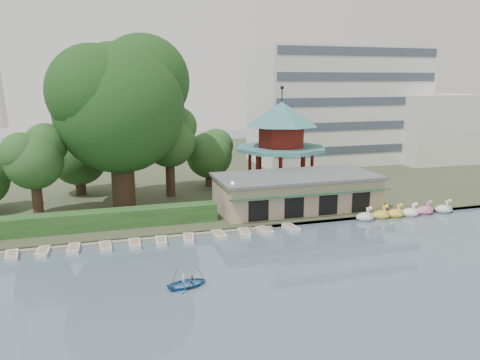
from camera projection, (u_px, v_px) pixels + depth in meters
name	position (u px, v px, depth m)	size (l,w,h in m)	color
ground_plane	(290.00, 311.00, 30.73)	(220.00, 220.00, 0.00)	slate
shore	(171.00, 168.00, 79.36)	(220.00, 70.00, 0.40)	#424930
embankment	(223.00, 230.00, 46.89)	(220.00, 0.60, 0.30)	gray
dock	(98.00, 242.00, 43.41)	(34.00, 1.60, 0.24)	gray
boathouse	(297.00, 191.00, 53.63)	(18.60, 9.39, 3.90)	tan
pavilion	(281.00, 136.00, 62.51)	(12.40, 12.40, 13.50)	tan
office_building	(354.00, 109.00, 83.80)	(38.00, 18.00, 20.00)	silver
hedge	(65.00, 223.00, 45.40)	(30.00, 2.00, 1.80)	#2C5725
lamp_post	(233.00, 194.00, 48.24)	(0.36, 0.36, 4.28)	black
big_tree	(121.00, 99.00, 52.00)	(15.93, 14.84, 19.76)	#3A281C
small_trees	(93.00, 155.00, 56.16)	(39.27, 16.73, 11.19)	#3A281C
swan_boats	(404.00, 213.00, 52.08)	(12.46, 2.04, 1.92)	silver
moored_rowboats	(120.00, 245.00, 42.59)	(35.08, 2.67, 0.36)	silver
rowboat_with_passengers	(188.00, 281.00, 34.29)	(4.82, 3.92, 2.01)	#286BAD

